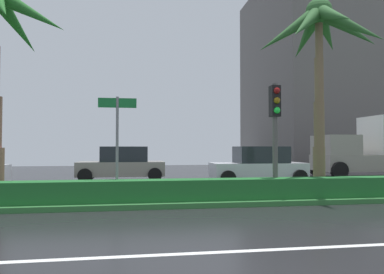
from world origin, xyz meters
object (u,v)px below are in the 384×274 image
street_name_sign (117,133)px  car_in_traffic_third (259,166)px  box_truck_lead (372,150)px  traffic_signal_median_right (275,119)px  car_in_traffic_second (122,164)px  palm_tree_centre_left (319,35)px

street_name_sign → car_in_traffic_third: street_name_sign is taller
street_name_sign → car_in_traffic_third: (6.18, 5.33, -1.25)m
box_truck_lead → street_name_sign: bearing=29.7°
traffic_signal_median_right → box_truck_lead: size_ratio=0.55×
car_in_traffic_third → box_truck_lead: box_truck_lead is taller
car_in_traffic_second → box_truck_lead: 14.08m
street_name_sign → box_truck_lead: bearing=29.7°
car_in_traffic_second → palm_tree_centre_left: bearing=135.3°
palm_tree_centre_left → car_in_traffic_third: palm_tree_centre_left is taller
traffic_signal_median_right → box_truck_lead: bearing=41.5°
palm_tree_centre_left → car_in_traffic_third: (-0.64, 4.43, -4.78)m
traffic_signal_median_right → palm_tree_centre_left: bearing=26.9°
palm_tree_centre_left → car_in_traffic_third: size_ratio=1.56×
palm_tree_centre_left → traffic_signal_median_right: 3.81m
street_name_sign → car_in_traffic_third: 8.26m
traffic_signal_median_right → box_truck_lead: (9.14, 8.08, -1.02)m
traffic_signal_median_right → car_in_traffic_third: (1.40, 5.46, -1.74)m
car_in_traffic_second → box_truck_lead: bearing=-179.4°
car_in_traffic_third → box_truck_lead: size_ratio=0.67×
palm_tree_centre_left → box_truck_lead: (7.10, 7.04, -4.06)m
palm_tree_centre_left → car_in_traffic_third: bearing=98.2°
street_name_sign → car_in_traffic_third: bearing=40.8°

